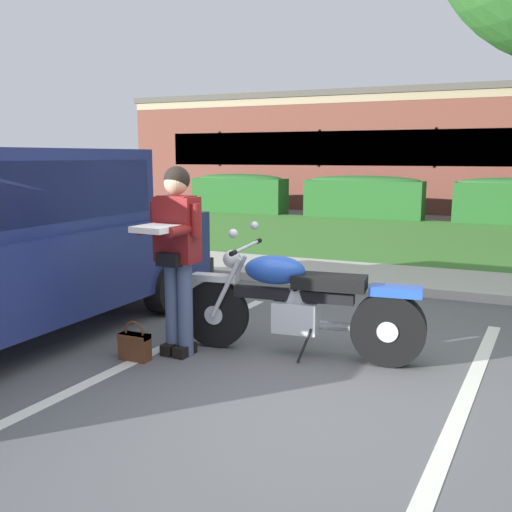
{
  "coord_description": "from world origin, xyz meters",
  "views": [
    {
      "loc": [
        1.49,
        -3.98,
        1.79
      ],
      "look_at": [
        -0.67,
        0.95,
        0.85
      ],
      "focal_mm": 40.17,
      "sensor_mm": 36.0,
      "label": 1
    }
  ],
  "objects_px": {
    "motorcycle": "(308,304)",
    "hedge_center_left": "(364,196)",
    "handbag": "(135,344)",
    "brick_building": "(450,152)",
    "rider_person": "(176,246)",
    "hedge_left": "(240,193)"
  },
  "relations": [
    {
      "from": "brick_building",
      "to": "hedge_center_left",
      "type": "bearing_deg",
      "value": -103.76
    },
    {
      "from": "handbag",
      "to": "brick_building",
      "type": "height_order",
      "value": "brick_building"
    },
    {
      "from": "motorcycle",
      "to": "handbag",
      "type": "distance_m",
      "value": 1.58
    },
    {
      "from": "hedge_center_left",
      "to": "brick_building",
      "type": "height_order",
      "value": "brick_building"
    },
    {
      "from": "hedge_left",
      "to": "handbag",
      "type": "bearing_deg",
      "value": -68.9
    },
    {
      "from": "motorcycle",
      "to": "handbag",
      "type": "bearing_deg",
      "value": -152.33
    },
    {
      "from": "motorcycle",
      "to": "hedge_center_left",
      "type": "xyz_separation_m",
      "value": [
        -2.17,
        11.47,
        0.17
      ]
    },
    {
      "from": "handbag",
      "to": "motorcycle",
      "type": "bearing_deg",
      "value": 27.67
    },
    {
      "from": "hedge_center_left",
      "to": "brick_building",
      "type": "bearing_deg",
      "value": 76.24
    },
    {
      "from": "motorcycle",
      "to": "handbag",
      "type": "height_order",
      "value": "motorcycle"
    },
    {
      "from": "hedge_center_left",
      "to": "rider_person",
      "type": "bearing_deg",
      "value": -84.85
    },
    {
      "from": "hedge_left",
      "to": "hedge_center_left",
      "type": "bearing_deg",
      "value": 0.0
    },
    {
      "from": "motorcycle",
      "to": "brick_building",
      "type": "relative_size",
      "value": 0.1
    },
    {
      "from": "handbag",
      "to": "hedge_center_left",
      "type": "bearing_deg",
      "value": 93.74
    },
    {
      "from": "hedge_center_left",
      "to": "handbag",
      "type": "bearing_deg",
      "value": -86.26
    },
    {
      "from": "handbag",
      "to": "brick_building",
      "type": "relative_size",
      "value": 0.02
    },
    {
      "from": "rider_person",
      "to": "hedge_center_left",
      "type": "height_order",
      "value": "rider_person"
    },
    {
      "from": "motorcycle",
      "to": "brick_building",
      "type": "xyz_separation_m",
      "value": [
        -0.5,
        18.3,
        1.47
      ]
    },
    {
      "from": "rider_person",
      "to": "handbag",
      "type": "bearing_deg",
      "value": -134.21
    },
    {
      "from": "handbag",
      "to": "hedge_center_left",
      "type": "distance_m",
      "value": 12.23
    },
    {
      "from": "brick_building",
      "to": "rider_person",
      "type": "bearing_deg",
      "value": -91.83
    },
    {
      "from": "motorcycle",
      "to": "rider_person",
      "type": "bearing_deg",
      "value": -158.36
    }
  ]
}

